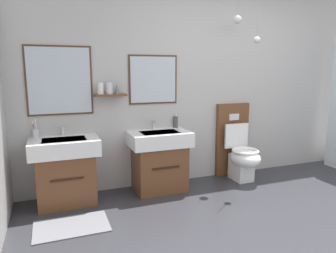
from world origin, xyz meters
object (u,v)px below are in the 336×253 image
Objects in this scene: vanity_sink_right at (159,159)px; soap_dispenser at (176,122)px; vanity_sink_left at (66,169)px; toothbrush_cup at (36,133)px; toilet at (238,151)px.

soap_dispenser reaches higher than vanity_sink_right.
vanity_sink_left is at bearing -172.55° from soap_dispenser.
toothbrush_cup reaches higher than vanity_sink_left.
vanity_sink_right is at bearing -148.27° from soap_dispenser.
toothbrush_cup is at bearing 148.86° from vanity_sink_left.
vanity_sink_left is 3.60× the size of toothbrush_cup.
vanity_sink_left is at bearing -31.14° from toothbrush_cup.
toilet reaches higher than vanity_sink_right.
toilet is at bearing 0.22° from vanity_sink_left.
soap_dispenser is at bearing 7.45° from vanity_sink_left.
vanity_sink_right is at bearing -7.09° from toothbrush_cup.
toilet reaches higher than vanity_sink_left.
vanity_sink_left is at bearing 180.00° from vanity_sink_right.
toothbrush_cup is (-1.36, 0.17, 0.39)m from vanity_sink_right.
toothbrush_cup is at bearing 172.91° from vanity_sink_right.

